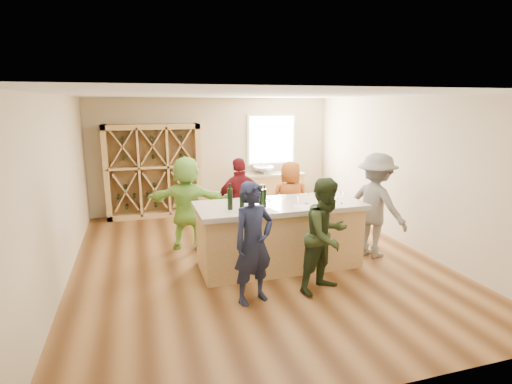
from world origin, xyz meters
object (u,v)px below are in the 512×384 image
object	(u,v)px
wine_bottle_d	(261,199)
person_server	(376,205)
wine_rack	(154,171)
person_near_left	(253,243)
sink	(263,170)
wine_bottle_b	(242,202)
wine_bottle_c	(250,198)
tasting_counter_base	(279,237)
person_near_right	(326,235)
person_far_left	(187,203)
person_far_mid	(240,202)
person_far_right	(290,201)
wine_bottle_e	(264,198)
wine_bottle_a	(230,199)

from	to	relation	value
wine_bottle_d	person_server	distance (m)	2.17
wine_rack	person_near_left	size ratio (longest dim) A/B	1.31
person_server	sink	bearing A→B (deg)	-7.38
wine_rack	wine_bottle_b	world-z (taller)	wine_rack
sink	wine_bottle_b	size ratio (longest dim) A/B	1.85
wine_bottle_c	tasting_counter_base	bearing A→B (deg)	12.18
wine_rack	sink	size ratio (longest dim) A/B	4.06
wine_bottle_c	person_near_right	bearing A→B (deg)	-46.66
sink	person_near_right	distance (m)	4.68
person_near_left	person_far_left	xyz separation A→B (m)	(-0.58, 2.35, 0.03)
person_far_mid	person_far_right	size ratio (longest dim) A/B	1.06
tasting_counter_base	person_far_left	world-z (taller)	person_far_left
wine_bottle_c	wine_bottle_e	bearing A→B (deg)	-7.89
wine_bottle_b	wine_bottle_d	world-z (taller)	wine_bottle_b
person_server	person_far_left	world-z (taller)	person_server
person_far_left	wine_rack	bearing A→B (deg)	-57.42
wine_rack	person_far_right	distance (m)	3.54
tasting_counter_base	person_server	size ratio (longest dim) A/B	1.41
sink	person_far_right	xyz separation A→B (m)	(-0.24, -2.46, -0.22)
tasting_counter_base	person_far_mid	world-z (taller)	person_far_mid
person_near_left	wine_bottle_d	bearing A→B (deg)	47.53
tasting_counter_base	wine_bottle_a	size ratio (longest dim) A/B	7.96
tasting_counter_base	wine_bottle_e	world-z (taller)	wine_bottle_e
tasting_counter_base	person_near_right	xyz separation A→B (m)	(0.34, -1.03, 0.33)
tasting_counter_base	person_server	bearing A→B (deg)	-1.38
sink	wine_bottle_e	distance (m)	3.95
sink	person_near_left	size ratio (longest dim) A/B	0.32
tasting_counter_base	wine_bottle_e	xyz separation A→B (m)	(-0.31, -0.14, 0.72)
person_near_right	person_far_mid	world-z (taller)	person_far_mid
wine_bottle_c	person_server	xyz separation A→B (m)	(2.31, 0.07, -0.32)
person_far_mid	person_far_right	bearing A→B (deg)	176.11
person_server	person_far_right	xyz separation A→B (m)	(-1.13, 1.20, -0.13)
sink	person_far_mid	size ratio (longest dim) A/B	0.32
wine_bottle_a	wine_bottle_e	world-z (taller)	wine_bottle_a
person_far_left	person_server	bearing A→B (deg)	177.94
tasting_counter_base	person_far_left	xyz separation A→B (m)	(-1.33, 1.29, 0.37)
wine_bottle_d	person_far_mid	distance (m)	1.39
wine_bottle_e	wine_rack	bearing A→B (deg)	111.50
wine_bottle_d	person_far_left	bearing A→B (deg)	123.17
tasting_counter_base	wine_bottle_b	bearing A→B (deg)	-157.46
person_far_right	sink	bearing A→B (deg)	-86.48
tasting_counter_base	wine_bottle_b	size ratio (longest dim) A/B	8.87
wine_rack	person_near_right	size ratio (longest dim) A/B	1.32
person_far_left	person_far_right	bearing A→B (deg)	-162.87
wine_bottle_c	person_far_left	distance (m)	1.66
wine_bottle_b	wine_bottle_d	size ratio (longest dim) A/B	1.01
wine_bottle_c	person_near_left	distance (m)	1.05
wine_bottle_e	person_near_left	xyz separation A→B (m)	(-0.45, -0.91, -0.38)
person_server	person_near_left	bearing A→B (deg)	90.62
wine_bottle_a	person_far_right	distance (m)	2.04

